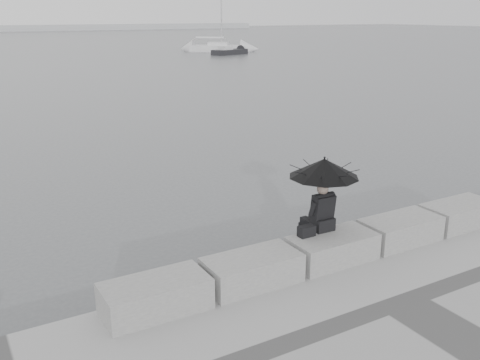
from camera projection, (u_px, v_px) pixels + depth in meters
ground at (315, 276)px, 10.24m from camera, size 360.00×360.00×0.00m
stone_block_far_left at (155, 296)px, 8.02m from camera, size 1.60×0.80×0.50m
stone_block_left at (252, 270)px, 8.83m from camera, size 1.60×0.80×0.50m
stone_block_centre at (332, 248)px, 9.65m from camera, size 1.60×0.80×0.50m
stone_block_right at (400, 230)px, 10.46m from camera, size 1.60×0.80×0.50m
stone_block_far_right at (458, 214)px, 11.27m from camera, size 1.60×0.80×0.50m
seated_person at (324, 176)px, 9.54m from camera, size 1.27×1.27×1.39m
bag at (306, 231)px, 9.52m from camera, size 0.30×0.17×0.20m
sailboat_right at (218, 47)px, 69.62m from camera, size 7.32×6.28×12.90m
small_motorboat at (230, 52)px, 64.71m from camera, size 5.04×2.84×1.10m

